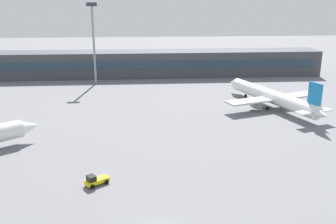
% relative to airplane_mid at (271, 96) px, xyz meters
% --- Properties ---
extents(ground_plane, '(400.00, 400.00, 0.00)m').
position_rel_airplane_mid_xyz_m(ground_plane, '(-31.76, -12.24, -2.89)').
color(ground_plane, slate).
extents(terminal_building, '(126.59, 12.13, 9.00)m').
position_rel_airplane_mid_xyz_m(terminal_building, '(-31.76, 43.54, 1.61)').
color(terminal_building, '#3F4247').
rests_on(terminal_building, ground_plane).
extents(airplane_mid, '(26.55, 37.17, 9.49)m').
position_rel_airplane_mid_xyz_m(airplane_mid, '(0.00, 0.00, 0.00)').
color(airplane_mid, white).
rests_on(airplane_mid, ground_plane).
extents(baggage_tug_yellow, '(3.81, 3.30, 1.75)m').
position_rel_airplane_mid_xyz_m(baggage_tug_yellow, '(-40.61, -39.49, -2.10)').
color(baggage_tug_yellow, yellow).
rests_on(baggage_tug_yellow, ground_plane).
extents(floodlight_tower_west, '(3.20, 0.80, 25.95)m').
position_rel_airplane_mid_xyz_m(floodlight_tower_west, '(-48.14, 31.41, 12.10)').
color(floodlight_tower_west, gray).
rests_on(floodlight_tower_west, ground_plane).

